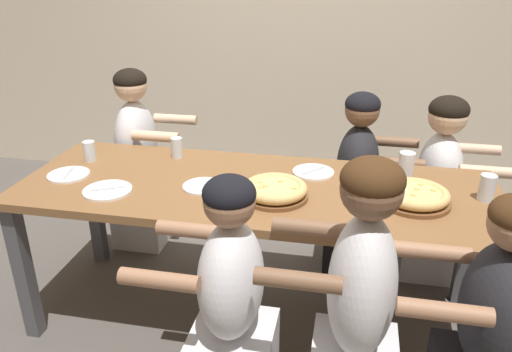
% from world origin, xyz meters
% --- Properties ---
extents(ground_plane, '(18.00, 18.00, 0.00)m').
position_xyz_m(ground_plane, '(0.00, 0.00, 0.00)').
color(ground_plane, '#514C47').
rests_on(ground_plane, ground).
extents(dining_table, '(2.27, 0.82, 0.77)m').
position_xyz_m(dining_table, '(0.00, 0.00, 0.69)').
color(dining_table, brown).
rests_on(dining_table, ground).
extents(pizza_board_main, '(0.31, 0.31, 0.07)m').
position_xyz_m(pizza_board_main, '(0.72, -0.04, 0.80)').
color(pizza_board_main, brown).
rests_on(pizza_board_main, dining_table).
extents(pizza_board_second, '(0.30, 0.30, 0.07)m').
position_xyz_m(pizza_board_second, '(0.11, -0.11, 0.80)').
color(pizza_board_second, brown).
rests_on(pizza_board_second, dining_table).
extents(empty_plate_a, '(0.19, 0.19, 0.02)m').
position_xyz_m(empty_plate_a, '(-0.24, -0.07, 0.77)').
color(empty_plate_a, white).
rests_on(empty_plate_a, dining_table).
extents(empty_plate_b, '(0.20, 0.20, 0.02)m').
position_xyz_m(empty_plate_b, '(-0.93, -0.07, 0.77)').
color(empty_plate_b, white).
rests_on(empty_plate_b, dining_table).
extents(empty_plate_c, '(0.21, 0.21, 0.02)m').
position_xyz_m(empty_plate_c, '(0.25, 0.20, 0.77)').
color(empty_plate_c, white).
rests_on(empty_plate_c, dining_table).
extents(empty_plate_d, '(0.22, 0.22, 0.02)m').
position_xyz_m(empty_plate_d, '(-0.66, -0.20, 0.77)').
color(empty_plate_d, white).
rests_on(empty_plate_d, dining_table).
extents(drinking_glass_a, '(0.06, 0.06, 0.11)m').
position_xyz_m(drinking_glass_a, '(-0.93, 0.14, 0.81)').
color(drinking_glass_a, silver).
rests_on(drinking_glass_a, dining_table).
extents(drinking_glass_b, '(0.07, 0.07, 0.12)m').
position_xyz_m(drinking_glass_b, '(1.03, 0.05, 0.83)').
color(drinking_glass_b, silver).
rests_on(drinking_glass_b, dining_table).
extents(drinking_glass_c, '(0.06, 0.06, 0.12)m').
position_xyz_m(drinking_glass_c, '(0.47, 0.02, 0.82)').
color(drinking_glass_c, silver).
rests_on(drinking_glass_c, dining_table).
extents(drinking_glass_d, '(0.06, 0.06, 0.11)m').
position_xyz_m(drinking_glass_d, '(-0.49, 0.28, 0.82)').
color(drinking_glass_d, silver).
rests_on(drinking_glass_d, dining_table).
extents(drinking_glass_e, '(0.08, 0.08, 0.13)m').
position_xyz_m(drinking_glass_e, '(0.70, 0.23, 0.82)').
color(drinking_glass_e, silver).
rests_on(drinking_glass_e, dining_table).
extents(diner_far_right, '(0.51, 0.40, 1.09)m').
position_xyz_m(diner_far_right, '(0.93, 0.63, 0.51)').
color(diner_far_right, silver).
rests_on(diner_far_right, ground).
extents(diner_near_right, '(0.51, 0.40, 1.10)m').
position_xyz_m(diner_near_right, '(0.94, -0.63, 0.50)').
color(diner_near_right, '#232328').
rests_on(diner_near_right, ground).
extents(diner_far_left, '(0.51, 0.40, 1.16)m').
position_xyz_m(diner_far_left, '(-0.89, 0.63, 0.54)').
color(diner_far_left, silver).
rests_on(diner_far_left, ground).
extents(diner_near_midright, '(0.51, 0.40, 1.19)m').
position_xyz_m(diner_near_midright, '(0.50, -0.63, 0.56)').
color(diner_near_midright, silver).
rests_on(diner_near_midright, ground).
extents(diner_far_midright, '(0.51, 0.40, 1.09)m').
position_xyz_m(diner_far_midright, '(0.48, 0.63, 0.50)').
color(diner_far_midright, '#232328').
rests_on(diner_far_midright, ground).
extents(diner_near_center, '(0.51, 0.40, 1.09)m').
position_xyz_m(diner_near_center, '(0.03, -0.63, 0.50)').
color(diner_near_center, silver).
rests_on(diner_near_center, ground).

